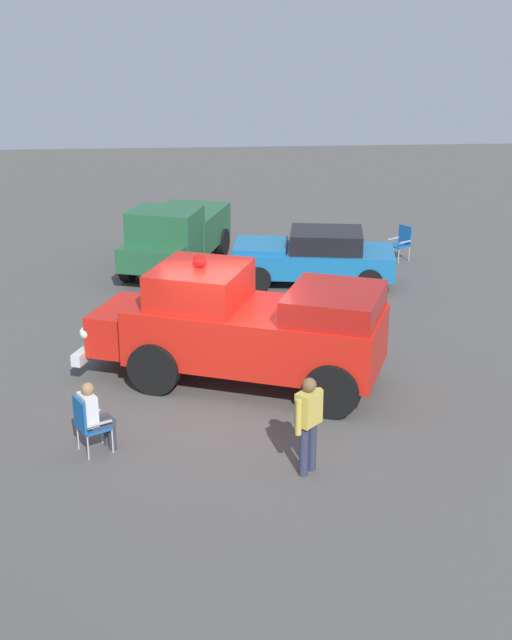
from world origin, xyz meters
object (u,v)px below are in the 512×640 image
Objects in this scene: lawn_chair_near_truck at (87,422)px; spectator_standing at (308,419)px; vintage_fire_truck at (245,326)px; parked_pickup at (176,234)px; lawn_chair_by_car at (402,240)px; spectator_seated at (94,414)px; classic_hot_rod at (313,256)px.

lawn_chair_near_truck is 3.74m from spectator_standing.
parked_pickup is (1.42, -8.01, -0.21)m from vintage_fire_truck.
lawn_chair_by_car is at bearing -125.93° from lawn_chair_near_truck.
parked_pickup is at bearing -79.33° from spectator_standing.
parked_pickup is 10.73m from spectator_seated.
spectator_standing is at bearing 81.54° from classic_hot_rod.
spectator_seated is 0.77× the size of spectator_standing.
spectator_seated is at bearing 61.04° from classic_hot_rod.
lawn_chair_by_car is (-7.99, -11.03, 0.00)m from lawn_chair_near_truck.
parked_pickup is at bearing -96.94° from spectator_seated.
lawn_chair_by_car is 0.61× the size of spectator_standing.
vintage_fire_truck is 6.75m from classic_hot_rod.
classic_hot_rod reaches higher than spectator_seated.
parked_pickup is at bearing -97.50° from lawn_chair_near_truck.
classic_hot_rod is at bearing -119.34° from lawn_chair_near_truck.
lawn_chair_near_truck is 13.62m from lawn_chair_by_car.
classic_hot_rod is 0.90× the size of parked_pickup.
vintage_fire_truck is at bearing -135.71° from spectator_seated.
vintage_fire_truck is at bearing 58.16° from lawn_chair_by_car.
parked_pickup reaches higher than spectator_standing.
classic_hot_rod is 10.39m from lawn_chair_near_truck.
classic_hot_rod is at bearing -109.63° from vintage_fire_truck.
classic_hot_rod is 3.51m from lawn_chair_by_car.
spectator_standing is (-2.19, 11.64, -0.02)m from parked_pickup.
spectator_standing is (-0.78, 3.64, -0.23)m from vintage_fire_truck.
vintage_fire_truck reaches higher than lawn_chair_near_truck.
vintage_fire_truck is 3.78× the size of spectator_standing.
lawn_chair_near_truck is (5.09, 9.06, -0.16)m from classic_hot_rod.
lawn_chair_near_truck is at bearing 43.81° from vintage_fire_truck.
spectator_seated is (-0.12, -0.07, 0.11)m from lawn_chair_near_truck.
spectator_standing reaches higher than spectator_seated.
lawn_chair_near_truck is at bearing 60.66° from classic_hot_rod.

